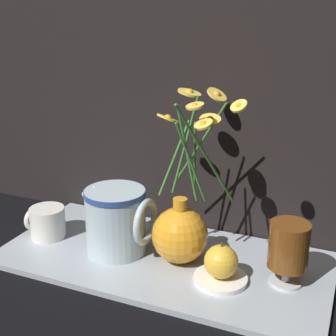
# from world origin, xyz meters

# --- Properties ---
(ground_plane) EXTENTS (6.00, 6.00, 0.00)m
(ground_plane) POSITION_xyz_m (0.00, 0.00, 0.00)
(ground_plane) COLOR black
(shelf) EXTENTS (0.68, 0.32, 0.01)m
(shelf) POSITION_xyz_m (0.00, 0.00, 0.01)
(shelf) COLOR #9EA8B2
(shelf) RESTS_ON ground_plane
(vase_with_flowers) EXTENTS (0.22, 0.24, 0.35)m
(vase_with_flowers) POSITION_xyz_m (0.04, 0.00, 0.08)
(vase_with_flowers) COLOR orange
(vase_with_flowers) RESTS_ON shelf
(yellow_mug) EXTENTS (0.09, 0.08, 0.07)m
(yellow_mug) POSITION_xyz_m (-0.28, -0.02, 0.05)
(yellow_mug) COLOR silver
(yellow_mug) RESTS_ON shelf
(ceramic_pitcher) EXTENTS (0.15, 0.13, 0.15)m
(ceramic_pitcher) POSITION_xyz_m (-0.10, -0.02, 0.09)
(ceramic_pitcher) COLOR silver
(ceramic_pitcher) RESTS_ON shelf
(tea_glass) EXTENTS (0.07, 0.07, 0.12)m
(tea_glass) POSITION_xyz_m (0.25, -0.00, 0.09)
(tea_glass) COLOR silver
(tea_glass) RESTS_ON shelf
(saucer_plate) EXTENTS (0.10, 0.10, 0.01)m
(saucer_plate) POSITION_xyz_m (0.14, -0.04, 0.02)
(saucer_plate) COLOR white
(saucer_plate) RESTS_ON shelf
(orange_fruit) EXTENTS (0.06, 0.06, 0.07)m
(orange_fruit) POSITION_xyz_m (0.14, -0.04, 0.05)
(orange_fruit) COLOR gold
(orange_fruit) RESTS_ON saucer_plate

